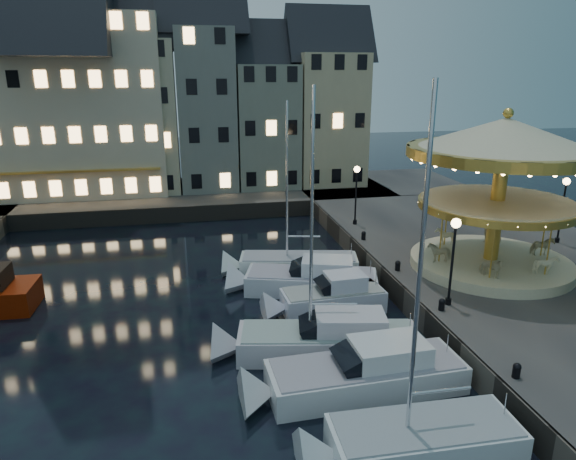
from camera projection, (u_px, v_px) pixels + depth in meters
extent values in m
plane|color=black|center=(303.00, 356.00, 22.01)|extent=(160.00, 160.00, 0.00)
cube|color=#474442|center=(511.00, 268.00, 30.12)|extent=(16.00, 56.00, 1.30)
cube|color=#474442|center=(147.00, 199.00, 46.50)|extent=(44.00, 12.00, 1.30)
cube|color=#47423A|center=(383.00, 279.00, 28.59)|extent=(0.15, 44.00, 1.30)
cube|color=#47423A|center=(168.00, 215.00, 41.26)|extent=(48.00, 0.15, 1.30)
cylinder|color=black|center=(448.00, 301.00, 23.90)|extent=(0.28, 0.28, 0.30)
cylinder|color=black|center=(452.00, 266.00, 23.38)|extent=(0.12, 0.12, 3.80)
sphere|color=#FFD18C|center=(456.00, 223.00, 22.78)|extent=(0.44, 0.44, 0.44)
cylinder|color=black|center=(355.00, 222.00, 36.54)|extent=(0.28, 0.28, 0.30)
cylinder|color=black|center=(356.00, 198.00, 36.02)|extent=(0.12, 0.12, 3.80)
sphere|color=#FFD18C|center=(357.00, 169.00, 35.42)|extent=(0.44, 0.44, 0.44)
cylinder|color=black|center=(557.00, 240.00, 32.62)|extent=(0.28, 0.28, 0.30)
cylinder|color=black|center=(561.00, 213.00, 32.10)|extent=(0.12, 0.12, 3.80)
sphere|color=#FFD18C|center=(567.00, 181.00, 31.50)|extent=(0.44, 0.44, 0.44)
cylinder|color=black|center=(516.00, 372.00, 18.15)|extent=(0.28, 0.28, 0.40)
sphere|color=black|center=(517.00, 367.00, 18.09)|extent=(0.30, 0.30, 0.30)
cylinder|color=black|center=(442.00, 306.00, 23.30)|extent=(0.28, 0.28, 0.40)
sphere|color=black|center=(442.00, 302.00, 23.24)|extent=(0.30, 0.30, 0.30)
cylinder|color=black|center=(398.00, 267.00, 27.98)|extent=(0.28, 0.28, 0.40)
sphere|color=black|center=(398.00, 263.00, 27.92)|extent=(0.30, 0.30, 0.30)
cylinder|color=black|center=(363.00, 237.00, 33.13)|extent=(0.28, 0.28, 0.40)
sphere|color=black|center=(364.00, 233.00, 33.07)|extent=(0.30, 0.30, 0.30)
cube|color=gray|center=(5.00, 131.00, 44.35)|extent=(5.00, 8.00, 11.00)
cube|color=tan|center=(71.00, 124.00, 45.25)|extent=(5.60, 8.00, 12.00)
cube|color=tan|center=(142.00, 117.00, 46.26)|extent=(6.20, 8.00, 13.00)
cube|color=slate|center=(206.00, 110.00, 47.22)|extent=(5.00, 8.00, 14.00)
cube|color=slate|center=(264.00, 126.00, 48.70)|extent=(5.60, 8.00, 11.00)
cube|color=tan|center=(326.00, 119.00, 49.72)|extent=(6.20, 8.00, 12.00)
cube|color=beige|center=(70.00, 106.00, 44.82)|extent=(16.00, 9.00, 15.00)
cube|color=silver|center=(424.00, 443.00, 16.22)|extent=(6.02, 2.45, 1.30)
cube|color=gray|center=(425.00, 425.00, 16.02)|extent=(5.72, 2.26, 0.10)
cylinder|color=silver|center=(420.00, 272.00, 14.39)|extent=(0.14, 0.14, 10.44)
cube|color=silver|center=(365.00, 379.00, 19.59)|extent=(7.54, 2.71, 1.30)
cube|color=gray|center=(366.00, 364.00, 19.39)|extent=(7.16, 2.50, 0.10)
cube|color=silver|center=(389.00, 351.00, 19.46)|extent=(2.89, 1.95, 0.80)
cube|color=black|center=(352.00, 358.00, 19.16)|extent=(1.30, 1.78, 0.97)
cube|color=silver|center=(328.00, 345.00, 22.00)|extent=(7.99, 3.70, 1.30)
cube|color=gray|center=(328.00, 331.00, 21.81)|extent=(7.57, 3.45, 0.10)
cube|color=silver|center=(350.00, 322.00, 21.69)|extent=(3.20, 2.23, 0.80)
cube|color=black|center=(314.00, 324.00, 21.70)|extent=(1.56, 1.80, 0.99)
cylinder|color=silver|center=(312.00, 215.00, 20.28)|extent=(0.14, 0.14, 10.36)
cube|color=silver|center=(333.00, 302.00, 26.11)|extent=(5.23, 2.21, 1.30)
cube|color=gray|center=(333.00, 290.00, 25.92)|extent=(4.96, 2.04, 0.10)
cube|color=silver|center=(345.00, 281.00, 25.93)|extent=(2.02, 1.57, 0.80)
cube|color=black|center=(326.00, 285.00, 25.72)|extent=(1.00, 1.42, 0.82)
cube|color=silver|center=(311.00, 284.00, 28.38)|extent=(7.52, 4.35, 1.30)
cube|color=gray|center=(311.00, 273.00, 28.18)|extent=(7.12, 4.06, 0.10)
cube|color=silver|center=(327.00, 266.00, 27.98)|extent=(3.11, 2.50, 0.80)
cube|color=black|center=(301.00, 267.00, 28.14)|extent=(1.63, 1.94, 0.95)
cube|color=silver|center=(299.00, 266.00, 30.93)|extent=(7.25, 3.46, 1.30)
cube|color=gray|center=(299.00, 256.00, 30.74)|extent=(6.88, 3.23, 0.10)
cylinder|color=silver|center=(287.00, 179.00, 29.36)|extent=(0.14, 0.14, 9.40)
cylinder|color=beige|center=(490.00, 263.00, 28.39)|extent=(8.60, 8.60, 0.54)
cylinder|color=gold|center=(498.00, 200.00, 27.33)|extent=(0.75, 0.75, 6.66)
cylinder|color=beige|center=(497.00, 202.00, 27.36)|extent=(7.95, 7.95, 0.19)
cylinder|color=gold|center=(497.00, 205.00, 27.42)|extent=(8.25, 8.25, 0.38)
cone|color=beige|center=(506.00, 134.00, 26.31)|extent=(9.89, 9.89, 1.72)
cylinder|color=gold|center=(503.00, 152.00, 26.58)|extent=(9.89, 9.89, 0.54)
sphere|color=gold|center=(508.00, 113.00, 26.00)|extent=(0.54, 0.54, 0.54)
imported|color=beige|center=(528.00, 241.00, 29.54)|extent=(1.79, 1.30, 1.07)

